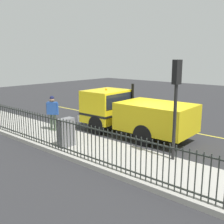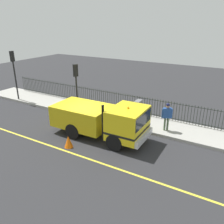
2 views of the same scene
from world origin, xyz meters
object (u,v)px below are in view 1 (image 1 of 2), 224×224
object	(u,v)px
utility_cabinet	(66,132)
traffic_cone	(168,124)
worker_standing	(52,109)
work_truck	(129,111)
traffic_light_near	(176,90)

from	to	relation	value
utility_cabinet	traffic_cone	world-z (taller)	utility_cabinet
worker_standing	utility_cabinet	xyz separation A→B (m)	(1.16, 2.45, -0.49)
worker_standing	utility_cabinet	world-z (taller)	worker_standing
utility_cabinet	work_truck	bearing A→B (deg)	171.65
work_truck	worker_standing	world-z (taller)	work_truck
work_truck	traffic_light_near	xyz separation A→B (m)	(1.99, 3.59, 1.54)
traffic_cone	traffic_light_near	bearing A→B (deg)	31.67
traffic_light_near	utility_cabinet	bearing A→B (deg)	119.70
utility_cabinet	traffic_light_near	bearing A→B (deg)	111.74
traffic_light_near	traffic_cone	distance (m)	5.28
work_truck	traffic_cone	xyz separation A→B (m)	(-2.00, 1.12, -0.88)
work_truck	traffic_cone	bearing A→B (deg)	-30.36
worker_standing	traffic_light_near	world-z (taller)	traffic_light_near
utility_cabinet	traffic_cone	xyz separation A→B (m)	(-5.64, 1.66, -0.43)
worker_standing	traffic_light_near	distance (m)	6.76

